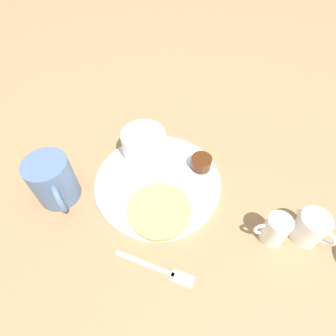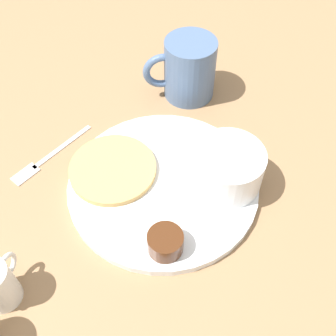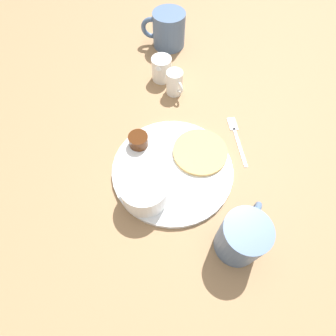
{
  "view_description": "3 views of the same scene",
  "coord_description": "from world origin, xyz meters",
  "px_view_note": "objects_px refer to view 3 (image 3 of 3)",
  "views": [
    {
      "loc": [
        -0.13,
        0.3,
        0.46
      ],
      "look_at": [
        -0.02,
        -0.01,
        0.05
      ],
      "focal_mm": 28.0,
      "sensor_mm": 36.0,
      "label": 1
    },
    {
      "loc": [
        -0.26,
        -0.23,
        0.49
      ],
      "look_at": [
        0.01,
        -0.0,
        0.04
      ],
      "focal_mm": 45.0,
      "sensor_mm": 36.0,
      "label": 2
    },
    {
      "loc": [
        0.28,
        -0.05,
        0.51
      ],
      "look_at": [
        0.01,
        -0.01,
        0.03
      ],
      "focal_mm": 28.0,
      "sensor_mm": 36.0,
      "label": 3
    }
  ],
  "objects_px": {
    "creamer_pitcher_far": "(162,68)",
    "coffee_mug": "(242,237)",
    "plate": "(172,169)",
    "second_mug": "(168,30)",
    "bowl": "(145,190)",
    "fork": "(236,135)",
    "creamer_pitcher_near": "(175,82)"
  },
  "relations": [
    {
      "from": "second_mug",
      "to": "plate",
      "type": "bearing_deg",
      "value": -7.07
    },
    {
      "from": "bowl",
      "to": "creamer_pitcher_near",
      "type": "bearing_deg",
      "value": 160.1
    },
    {
      "from": "plate",
      "to": "second_mug",
      "type": "relative_size",
      "value": 2.07
    },
    {
      "from": "creamer_pitcher_near",
      "to": "plate",
      "type": "bearing_deg",
      "value": -10.1
    },
    {
      "from": "bowl",
      "to": "creamer_pitcher_far",
      "type": "xyz_separation_m",
      "value": [
        -0.36,
        0.08,
        -0.01
      ]
    },
    {
      "from": "creamer_pitcher_near",
      "to": "creamer_pitcher_far",
      "type": "bearing_deg",
      "value": -156.2
    },
    {
      "from": "plate",
      "to": "coffee_mug",
      "type": "height_order",
      "value": "coffee_mug"
    },
    {
      "from": "creamer_pitcher_far",
      "to": "coffee_mug",
      "type": "bearing_deg",
      "value": 9.49
    },
    {
      "from": "creamer_pitcher_far",
      "to": "fork",
      "type": "height_order",
      "value": "creamer_pitcher_far"
    },
    {
      "from": "coffee_mug",
      "to": "creamer_pitcher_near",
      "type": "height_order",
      "value": "coffee_mug"
    },
    {
      "from": "coffee_mug",
      "to": "creamer_pitcher_far",
      "type": "xyz_separation_m",
      "value": [
        -0.48,
        -0.08,
        -0.02
      ]
    },
    {
      "from": "creamer_pitcher_far",
      "to": "fork",
      "type": "distance_m",
      "value": 0.27
    },
    {
      "from": "plate",
      "to": "creamer_pitcher_near",
      "type": "bearing_deg",
      "value": 169.9
    },
    {
      "from": "plate",
      "to": "creamer_pitcher_near",
      "type": "height_order",
      "value": "creamer_pitcher_near"
    },
    {
      "from": "coffee_mug",
      "to": "second_mug",
      "type": "bearing_deg",
      "value": -176.19
    },
    {
      "from": "creamer_pitcher_near",
      "to": "fork",
      "type": "height_order",
      "value": "creamer_pitcher_near"
    },
    {
      "from": "plate",
      "to": "fork",
      "type": "distance_m",
      "value": 0.18
    },
    {
      "from": "bowl",
      "to": "coffee_mug",
      "type": "xyz_separation_m",
      "value": [
        0.12,
        0.16,
        0.01
      ]
    },
    {
      "from": "second_mug",
      "to": "fork",
      "type": "bearing_deg",
      "value": 17.0
    },
    {
      "from": "plate",
      "to": "bowl",
      "type": "distance_m",
      "value": 0.09
    },
    {
      "from": "fork",
      "to": "plate",
      "type": "bearing_deg",
      "value": -65.89
    },
    {
      "from": "creamer_pitcher_near",
      "to": "second_mug",
      "type": "xyz_separation_m",
      "value": [
        -0.2,
        0.01,
        0.02
      ]
    },
    {
      "from": "fork",
      "to": "bowl",
      "type": "bearing_deg",
      "value": -60.27
    },
    {
      "from": "second_mug",
      "to": "bowl",
      "type": "bearing_deg",
      "value": -13.46
    },
    {
      "from": "creamer_pitcher_far",
      "to": "fork",
      "type": "xyz_separation_m",
      "value": [
        0.22,
        0.15,
        -0.03
      ]
    },
    {
      "from": "plate",
      "to": "bowl",
      "type": "bearing_deg",
      "value": -48.34
    },
    {
      "from": "creamer_pitcher_near",
      "to": "fork",
      "type": "distance_m",
      "value": 0.21
    },
    {
      "from": "plate",
      "to": "fork",
      "type": "xyz_separation_m",
      "value": [
        -0.08,
        0.17,
        -0.0
      ]
    },
    {
      "from": "creamer_pitcher_far",
      "to": "fork",
      "type": "relative_size",
      "value": 0.51
    },
    {
      "from": "bowl",
      "to": "creamer_pitcher_near",
      "type": "height_order",
      "value": "bowl"
    },
    {
      "from": "plate",
      "to": "creamer_pitcher_far",
      "type": "relative_size",
      "value": 3.61
    },
    {
      "from": "plate",
      "to": "second_mug",
      "type": "bearing_deg",
      "value": 172.93
    }
  ]
}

